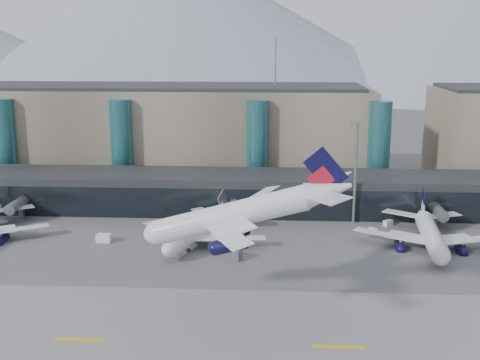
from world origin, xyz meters
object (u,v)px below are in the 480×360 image
at_px(veh_a, 104,238).
at_px(veh_c, 232,254).
at_px(jet_parked_right, 429,226).
at_px(veh_g, 373,231).
at_px(jet_parked_mid, 202,224).
at_px(veh_d, 388,223).
at_px(hero_jet, 251,206).
at_px(lightmast_mid, 356,167).
at_px(veh_b, 153,224).

relative_size(veh_a, veh_c, 0.81).
height_order(jet_parked_right, veh_g, jet_parked_right).
relative_size(jet_parked_mid, veh_d, 13.49).
relative_size(jet_parked_right, veh_g, 15.47).
distance_m(jet_parked_right, veh_a, 73.71).
xyz_separation_m(veh_a, veh_g, (62.35, 9.23, -0.26)).
relative_size(hero_jet, jet_parked_right, 1.04).
bearing_deg(lightmast_mid, hero_jet, -113.85).
bearing_deg(lightmast_mid, veh_g, -67.46).
bearing_deg(jet_parked_right, veh_g, 63.95).
bearing_deg(veh_a, veh_b, 54.95).
bearing_deg(veh_a, jet_parked_right, 6.15).
xyz_separation_m(jet_parked_right, veh_b, (-64.43, 8.89, -3.51)).
relative_size(lightmast_mid, jet_parked_mid, 0.78).
bearing_deg(veh_c, jet_parked_right, 36.34).
bearing_deg(veh_d, veh_a, 153.89).
relative_size(veh_c, veh_d, 1.66).
bearing_deg(hero_jet, veh_g, 65.42).
distance_m(jet_parked_mid, veh_d, 46.91).
relative_size(veh_a, veh_b, 1.23).
height_order(jet_parked_mid, veh_d, jet_parked_mid).
bearing_deg(jet_parked_mid, jet_parked_right, -70.29).
xyz_separation_m(jet_parked_mid, veh_b, (-13.19, 9.06, -3.21)).
bearing_deg(veh_d, lightmast_mid, 127.07).
height_order(veh_b, veh_c, veh_c).
bearing_deg(veh_c, hero_jet, -57.81).
height_order(lightmast_mid, veh_a, lightmast_mid).
distance_m(jet_parked_mid, veh_a, 22.66).
xyz_separation_m(hero_jet, veh_a, (-35.00, 35.95, -18.45)).
bearing_deg(jet_parked_mid, veh_a, 114.84).
relative_size(veh_c, veh_g, 1.78).
distance_m(lightmast_mid, veh_c, 41.79).
xyz_separation_m(lightmast_mid, veh_b, (-49.61, -6.68, -13.65)).
bearing_deg(veh_d, jet_parked_mid, 157.69).
xyz_separation_m(jet_parked_mid, veh_c, (7.59, -11.44, -2.86)).
bearing_deg(lightmast_mid, veh_b, -172.33).
bearing_deg(hero_jet, veh_a, 140.84).
height_order(jet_parked_right, veh_a, jet_parked_right).
distance_m(veh_c, veh_g, 37.35).
bearing_deg(veh_d, veh_c, 174.75).
relative_size(veh_a, veh_g, 1.45).
bearing_deg(veh_g, veh_a, -101.39).
bearing_deg(veh_a, jet_parked_mid, 9.72).
xyz_separation_m(veh_a, veh_d, (67.09, 15.83, -0.23)).
bearing_deg(jet_parked_mid, veh_g, -60.35).
height_order(lightmast_mid, veh_c, lightmast_mid).
xyz_separation_m(veh_a, veh_c, (29.95, -9.35, 0.20)).
bearing_deg(veh_a, lightmast_mid, 21.27).
relative_size(jet_parked_mid, veh_g, 14.47).
relative_size(hero_jet, veh_c, 9.06).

